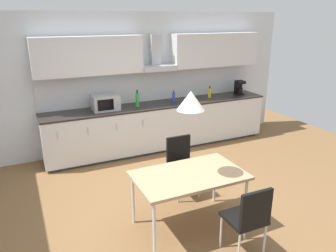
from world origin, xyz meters
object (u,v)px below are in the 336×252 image
Objects in this scene: bottle_yellow at (210,93)px; bottle_green at (137,100)px; coffee_maker at (239,87)px; bottle_blue at (174,97)px; chair_near_right at (249,215)px; pendant_lamp at (191,101)px; dining_table at (189,178)px; microwave at (105,103)px; chair_far_right at (181,160)px.

bottle_yellow is 1.62m from bottle_green.
coffee_maker is at bearing 0.79° from bottle_yellow.
bottle_blue is (-1.60, -0.02, -0.05)m from coffee_maker.
chair_near_right is 1.39m from pendant_lamp.
coffee_maker is 0.22× the size of dining_table.
bottle_green reaches higher than microwave.
chair_far_right is at bearing 69.04° from dining_table.
dining_table is 0.85m from chair_near_right.
coffee_maker reaches higher than bottle_blue.
chair_far_right is at bearing 69.04° from pendant_lamp.
bottle_blue is 0.17× the size of dining_table.
bottle_yellow is at bearing 0.30° from bottle_blue.
coffee_maker is at bearing 0.54° from bottle_blue.
chair_far_right is (-0.76, -1.81, -0.48)m from bottle_blue.
bottle_yellow is at bearing 1.38° from bottle_green.
microwave is 0.55× the size of chair_far_right.
dining_table is 0.85m from chair_far_right.
microwave is 1.50× the size of bottle_green.
pendant_lamp is at bearing -112.19° from bottle_blue.
microwave is at bearing 97.29° from dining_table.
microwave is 2.99m from coffee_maker.
chair_near_right is (0.30, -0.79, -0.14)m from dining_table.
pendant_lamp reaches higher than chair_near_right.
chair_near_right is (0.02, -3.35, -0.52)m from bottle_green.
bottle_blue is 3.50m from chair_near_right.
bottle_yellow is 0.76× the size of pendant_lamp.
bottle_blue is at bearing 77.36° from chair_near_right.
pendant_lamp reaches higher than coffee_maker.
pendant_lamp is (-2.66, -2.61, 0.58)m from coffee_maker.
chair_near_right is 1.00× the size of chair_far_right.
bottle_blue is at bearing -179.46° from coffee_maker.
chair_near_right is (-0.76, -3.38, -0.48)m from bottle_blue.
dining_table is (-2.66, -2.61, -0.39)m from coffee_maker.
pendant_lamp is at bearing 110.90° from chair_near_right.
chair_near_right is at bearing -69.10° from pendant_lamp.
pendant_lamp reaches higher than bottle_green.
bottle_green reaches higher than dining_table.
microwave is 2.63m from dining_table.
bottle_green is at bearing 83.82° from dining_table.
bottle_yellow is 0.28× the size of chair_near_right.
bottle_blue is 0.26× the size of chair_far_right.
bottle_green reaches higher than bottle_yellow.
coffee_maker is at bearing 44.44° from pendant_lamp.
coffee_maker is 0.94× the size of bottle_green.
chair_far_right is (0.00, 1.57, 0.00)m from chair_near_right.
bottle_blue is at bearing 67.29° from chair_far_right.
microwave is at bearing 100.60° from chair_near_right.
chair_near_right is at bearing -79.40° from microwave.
bottle_green reaches higher than coffee_maker.
coffee_maker reaches higher than microwave.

